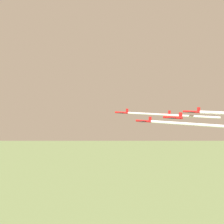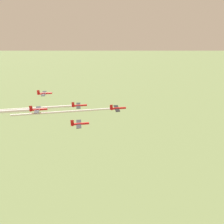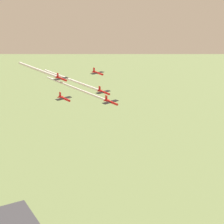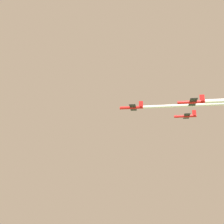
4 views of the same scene
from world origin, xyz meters
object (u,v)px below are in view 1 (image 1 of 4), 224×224
at_px(jet_0, 122,113).
at_px(jet_1, 144,121).
at_px(jet_2, 164,114).
at_px(jet_3, 173,117).
at_px(jet_4, 192,112).

height_order(jet_0, jet_1, jet_0).
bearing_deg(jet_0, jet_2, -59.53).
height_order(jet_0, jet_3, jet_3).
height_order(jet_0, jet_2, jet_0).
distance_m(jet_1, jet_4, 21.76).
bearing_deg(jet_3, jet_4, -0.00).
bearing_deg(jet_4, jet_3, 180.00).
bearing_deg(jet_2, jet_0, 120.47).
height_order(jet_2, jet_4, jet_4).
bearing_deg(jet_1, jet_2, -0.00).
xyz_separation_m(jet_1, jet_3, (-3.35, -21.06, 3.49)).
distance_m(jet_0, jet_4, 36.81).
distance_m(jet_2, jet_3, 37.33).
bearing_deg(jet_4, jet_2, 59.53).
relative_size(jet_0, jet_1, 1.00).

